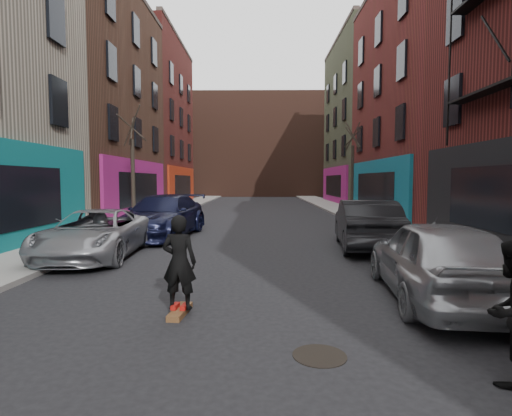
{
  "coord_description": "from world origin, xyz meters",
  "views": [
    {
      "loc": [
        0.21,
        -2.07,
        2.27
      ],
      "look_at": [
        0.11,
        7.39,
        1.6
      ],
      "focal_mm": 28.0,
      "sensor_mm": 36.0,
      "label": 1
    }
  ],
  "objects_px": {
    "parked_left_far": "(95,234)",
    "manhole": "(320,356)",
    "tree_left_far": "(133,158)",
    "skateboard": "(180,311)",
    "tree_right_far": "(352,160)",
    "parked_left_end": "(162,216)",
    "parked_right_end": "(366,224)",
    "skateboarder": "(179,262)",
    "parked_right_far": "(437,259)"
  },
  "relations": [
    {
      "from": "parked_left_end",
      "to": "parked_right_far",
      "type": "height_order",
      "value": "parked_left_end"
    },
    {
      "from": "parked_right_far",
      "to": "parked_right_end",
      "type": "xyz_separation_m",
      "value": [
        0.18,
        5.72,
        0.02
      ]
    },
    {
      "from": "parked_right_end",
      "to": "skateboarder",
      "type": "relative_size",
      "value": 3.07
    },
    {
      "from": "parked_right_far",
      "to": "parked_right_end",
      "type": "relative_size",
      "value": 0.94
    },
    {
      "from": "tree_right_far",
      "to": "manhole",
      "type": "xyz_separation_m",
      "value": [
        -5.22,
        -21.06,
        -3.52
      ]
    },
    {
      "from": "tree_left_far",
      "to": "parked_right_end",
      "type": "xyz_separation_m",
      "value": [
        9.91,
        -6.92,
        -2.58
      ]
    },
    {
      "from": "parked_left_far",
      "to": "skateboard",
      "type": "xyz_separation_m",
      "value": [
        3.46,
        -4.93,
        -0.65
      ]
    },
    {
      "from": "parked_left_far",
      "to": "manhole",
      "type": "relative_size",
      "value": 7.19
    },
    {
      "from": "parked_right_end",
      "to": "skateboard",
      "type": "xyz_separation_m",
      "value": [
        -4.85,
        -6.57,
        -0.75
      ]
    },
    {
      "from": "parked_right_end",
      "to": "manhole",
      "type": "distance_m",
      "value": 8.63
    },
    {
      "from": "parked_left_end",
      "to": "manhole",
      "type": "bearing_deg",
      "value": -59.4
    },
    {
      "from": "tree_right_far",
      "to": "parked_right_far",
      "type": "xyz_separation_m",
      "value": [
        -2.67,
        -18.64,
        -2.74
      ]
    },
    {
      "from": "tree_right_far",
      "to": "parked_right_far",
      "type": "height_order",
      "value": "tree_right_far"
    },
    {
      "from": "parked_left_far",
      "to": "skateboard",
      "type": "bearing_deg",
      "value": -57.48
    },
    {
      "from": "parked_right_far",
      "to": "skateboarder",
      "type": "distance_m",
      "value": 4.75
    },
    {
      "from": "parked_left_far",
      "to": "parked_right_far",
      "type": "distance_m",
      "value": 9.1
    },
    {
      "from": "tree_right_far",
      "to": "parked_left_end",
      "type": "height_order",
      "value": "tree_right_far"
    },
    {
      "from": "skateboarder",
      "to": "parked_left_far",
      "type": "bearing_deg",
      "value": -49.32
    },
    {
      "from": "tree_right_far",
      "to": "parked_left_far",
      "type": "bearing_deg",
      "value": -126.56
    },
    {
      "from": "parked_left_far",
      "to": "parked_right_end",
      "type": "xyz_separation_m",
      "value": [
        8.31,
        1.65,
        0.11
      ]
    },
    {
      "from": "tree_left_far",
      "to": "parked_right_end",
      "type": "distance_m",
      "value": 12.36
    },
    {
      "from": "parked_right_far",
      "to": "skateboard",
      "type": "height_order",
      "value": "parked_right_far"
    },
    {
      "from": "parked_left_far",
      "to": "parked_left_end",
      "type": "bearing_deg",
      "value": 75.23
    },
    {
      "from": "parked_left_far",
      "to": "tree_right_far",
      "type": "bearing_deg",
      "value": 50.91
    },
    {
      "from": "parked_left_end",
      "to": "skateboarder",
      "type": "distance_m",
      "value": 9.53
    },
    {
      "from": "parked_left_end",
      "to": "skateboard",
      "type": "bearing_deg",
      "value": -67.39
    },
    {
      "from": "tree_left_far",
      "to": "parked_right_far",
      "type": "height_order",
      "value": "tree_left_far"
    },
    {
      "from": "skateboard",
      "to": "parked_left_end",
      "type": "bearing_deg",
      "value": 111.07
    },
    {
      "from": "parked_right_end",
      "to": "manhole",
      "type": "relative_size",
      "value": 6.98
    },
    {
      "from": "tree_left_far",
      "to": "parked_left_far",
      "type": "height_order",
      "value": "tree_left_far"
    },
    {
      "from": "tree_left_far",
      "to": "skateboard",
      "type": "relative_size",
      "value": 8.12
    },
    {
      "from": "parked_left_end",
      "to": "parked_right_end",
      "type": "height_order",
      "value": "parked_left_end"
    },
    {
      "from": "tree_left_far",
      "to": "parked_left_far",
      "type": "bearing_deg",
      "value": -79.42
    },
    {
      "from": "tree_left_far",
      "to": "tree_right_far",
      "type": "height_order",
      "value": "tree_right_far"
    },
    {
      "from": "parked_left_end",
      "to": "skateboarder",
      "type": "bearing_deg",
      "value": -67.39
    },
    {
      "from": "tree_left_far",
      "to": "tree_right_far",
      "type": "bearing_deg",
      "value": 25.82
    },
    {
      "from": "tree_right_far",
      "to": "parked_left_end",
      "type": "bearing_deg",
      "value": -133.77
    },
    {
      "from": "parked_left_end",
      "to": "parked_left_far",
      "type": "bearing_deg",
      "value": -95.06
    },
    {
      "from": "skateboard",
      "to": "manhole",
      "type": "xyz_separation_m",
      "value": [
        2.12,
        -1.57,
        -0.04
      ]
    },
    {
      "from": "parked_left_far",
      "to": "parked_left_end",
      "type": "xyz_separation_m",
      "value": [
        0.92,
        4.25,
        0.13
      ]
    },
    {
      "from": "skateboard",
      "to": "parked_right_far",
      "type": "bearing_deg",
      "value": 16.0
    },
    {
      "from": "tree_left_far",
      "to": "parked_right_end",
      "type": "bearing_deg",
      "value": -34.93
    },
    {
      "from": "parked_left_end",
      "to": "parked_right_end",
      "type": "bearing_deg",
      "value": -12.27
    },
    {
      "from": "parked_left_far",
      "to": "skateboard",
      "type": "relative_size",
      "value": 6.29
    },
    {
      "from": "parked_left_far",
      "to": "skateboard",
      "type": "distance_m",
      "value": 6.06
    },
    {
      "from": "tree_left_far",
      "to": "skateboarder",
      "type": "bearing_deg",
      "value": -69.45
    },
    {
      "from": "tree_left_far",
      "to": "manhole",
      "type": "xyz_separation_m",
      "value": [
        7.18,
        -15.06,
        -3.37
      ]
    },
    {
      "from": "parked_right_end",
      "to": "manhole",
      "type": "height_order",
      "value": "parked_right_end"
    },
    {
      "from": "manhole",
      "to": "skateboard",
      "type": "bearing_deg",
      "value": 143.48
    },
    {
      "from": "parked_right_far",
      "to": "parked_right_end",
      "type": "distance_m",
      "value": 5.72
    }
  ]
}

